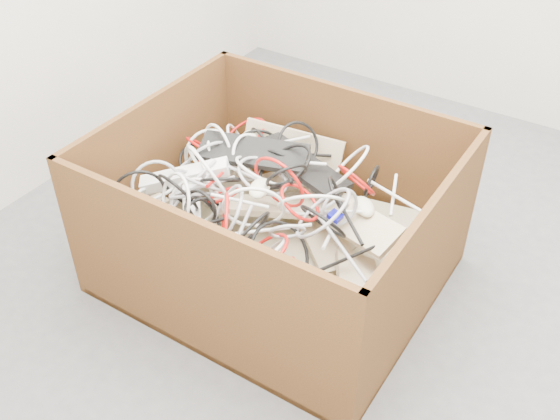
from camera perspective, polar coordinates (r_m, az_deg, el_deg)
The scene contains 8 objects.
ground at distance 2.57m, azimuth 7.02°, elevation -5.42°, with size 3.00×3.00×0.00m, color #48474A.
cardboard_box at distance 2.45m, azimuth -0.55°, elevation -2.80°, with size 1.14×0.95×0.61m.
keyboard_pile at distance 2.41m, azimuth 0.26°, elevation 0.30°, with size 1.09×0.80×0.35m.
mice_scatter at distance 2.32m, azimuth -2.63°, elevation 0.57°, with size 0.77×0.66×0.20m.
power_strip_left at distance 2.43m, azimuth -8.27°, elevation 2.96°, with size 0.34×0.06×0.04m, color white.
power_strip_right at distance 2.38m, azimuth -7.73°, elevation 0.84°, with size 0.30×0.06×0.04m, color white.
vga_plug at distance 2.23m, azimuth 4.82°, elevation -0.54°, with size 0.04×0.04×0.02m, color #0C0CB8.
cable_tangle at distance 2.33m, azimuth -3.04°, elevation 1.98°, with size 1.04×0.84×0.41m.
Camera 1 is at (0.73, -1.73, 1.76)m, focal length 42.12 mm.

